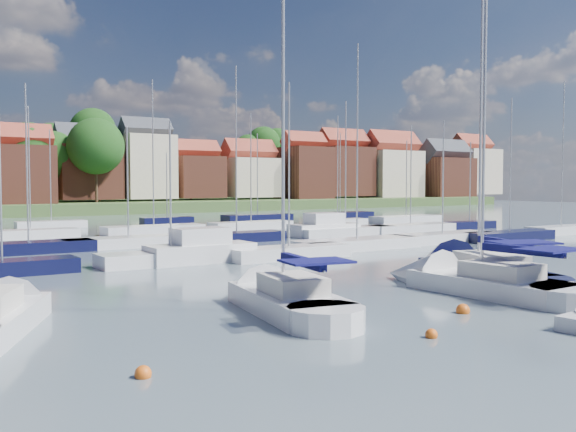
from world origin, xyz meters
TOP-DOWN VIEW (x-y plane):
  - ground at (0.00, 40.00)m, footprint 260.00×260.00m
  - sailboat_left at (-9.14, 4.64)m, footprint 4.62×10.97m
  - sailboat_centre at (0.70, 3.30)m, footprint 3.67×12.17m
  - sailboat_navy at (4.14, 6.21)m, footprint 7.43×13.51m
  - buoy_a at (-17.20, -1.53)m, footprint 0.46×0.46m
  - buoy_b at (-7.59, -2.60)m, footprint 0.42×0.42m
  - buoy_c at (-3.59, -0.40)m, footprint 0.55×0.55m
  - buoy_e at (5.71, 6.35)m, footprint 0.42×0.42m
  - marina_field at (1.91, 35.15)m, footprint 79.62×41.41m
  - far_shore_town at (2.23, 132.67)m, footprint 212.46×90.00m

SIDE VIEW (x-z plane):
  - ground at x=0.00m, z-range 0.00..0.00m
  - buoy_a at x=-17.20m, z-range -0.23..0.23m
  - buoy_b at x=-7.59m, z-range -0.21..0.21m
  - buoy_c at x=-3.59m, z-range -0.28..0.28m
  - buoy_e at x=5.71m, z-range -0.21..0.21m
  - sailboat_navy at x=4.14m, z-range -8.68..9.38m
  - sailboat_centre at x=0.70m, z-range -7.82..8.53m
  - sailboat_left at x=-9.14m, z-range -6.90..7.61m
  - marina_field at x=1.91m, z-range -7.53..8.40m
  - far_shore_town at x=2.23m, z-range -6.53..15.74m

